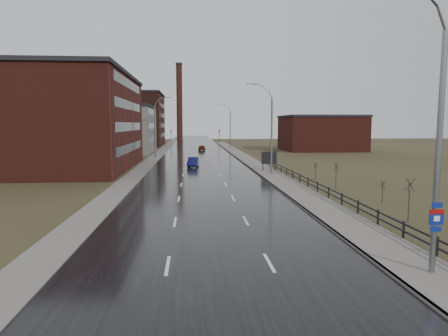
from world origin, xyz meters
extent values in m
plane|color=#2D2819|center=(0.00, 0.00, 0.00)|extent=(320.00, 320.00, 0.00)
cube|color=black|center=(0.00, 60.00, 0.03)|extent=(14.00, 300.00, 0.06)
cube|color=#595651|center=(8.60, 35.00, 0.09)|extent=(3.20, 180.00, 0.18)
cube|color=slate|center=(7.08, 35.00, 0.09)|extent=(0.16, 180.00, 0.18)
cube|color=#595651|center=(-8.20, 60.00, 0.06)|extent=(2.40, 260.00, 0.12)
cube|color=#471914|center=(-21.00, 45.00, 6.50)|extent=(22.00, 28.00, 13.00)
cube|color=black|center=(-21.00, 45.00, 13.25)|extent=(22.44, 28.56, 0.50)
cube|color=black|center=(-10.02, 45.00, 3.00)|extent=(0.06, 22.40, 1.20)
cube|color=black|center=(-10.02, 45.00, 6.00)|extent=(0.06, 22.40, 1.20)
cube|color=black|center=(-10.02, 45.00, 9.00)|extent=(0.06, 22.40, 1.20)
cube|color=black|center=(-10.02, 45.00, 12.00)|extent=(0.06, 22.40, 1.20)
cube|color=slate|center=(-18.00, 78.00, 5.00)|extent=(16.00, 20.00, 10.00)
cube|color=black|center=(-18.00, 78.00, 10.25)|extent=(16.32, 20.40, 0.50)
cube|color=black|center=(-10.02, 78.00, 3.00)|extent=(0.06, 16.00, 1.20)
cube|color=black|center=(-10.02, 78.00, 6.00)|extent=(0.06, 16.00, 1.20)
cube|color=black|center=(-10.02, 78.00, 9.00)|extent=(0.06, 16.00, 1.20)
cube|color=#331611|center=(-23.00, 108.00, 7.50)|extent=(26.00, 24.00, 15.00)
cube|color=black|center=(-23.00, 108.00, 15.25)|extent=(26.52, 24.48, 0.50)
cube|color=black|center=(-10.02, 108.00, 3.00)|extent=(0.06, 19.20, 1.20)
cube|color=black|center=(-10.02, 108.00, 6.00)|extent=(0.06, 19.20, 1.20)
cube|color=black|center=(-10.02, 108.00, 9.00)|extent=(0.06, 19.20, 1.20)
cube|color=black|center=(-10.02, 108.00, 12.00)|extent=(0.06, 19.20, 1.20)
cube|color=#471914|center=(30.30, 82.00, 4.00)|extent=(18.00, 16.00, 8.00)
cube|color=black|center=(30.30, 82.00, 8.25)|extent=(18.36, 16.32, 0.50)
cylinder|color=#331611|center=(-6.00, 150.00, 15.00)|extent=(2.40, 2.40, 30.00)
cylinder|color=black|center=(-6.00, 150.00, 30.30)|extent=(2.70, 2.70, 0.80)
cylinder|color=slate|center=(8.80, 2.00, 5.00)|extent=(0.24, 0.24, 10.00)
cylinder|color=slate|center=(8.61, 2.00, 10.46)|extent=(0.57, 0.14, 1.12)
cube|color=navy|center=(8.80, 1.88, 3.05)|extent=(0.45, 0.04, 0.22)
cube|color=navy|center=(8.80, 1.88, 2.55)|extent=(0.60, 0.04, 0.65)
cube|color=maroon|center=(8.80, 1.87, 2.78)|extent=(0.60, 0.04, 0.20)
cube|color=navy|center=(8.80, 1.88, 2.05)|extent=(0.45, 0.04, 0.22)
cube|color=silver|center=(8.80, 1.86, 2.50)|extent=(0.26, 0.02, 0.22)
cylinder|color=slate|center=(8.80, 36.00, 4.75)|extent=(0.24, 0.24, 9.50)
cylinder|color=slate|center=(8.63, 36.00, 9.90)|extent=(0.51, 0.14, 0.98)
cylinder|color=slate|center=(8.16, 36.00, 10.62)|extent=(0.81, 0.14, 0.81)
cylinder|color=slate|center=(7.44, 36.00, 11.09)|extent=(0.98, 0.14, 0.51)
cylinder|color=slate|center=(6.60, 36.00, 11.26)|extent=(1.01, 0.14, 0.14)
cube|color=slate|center=(5.91, 36.00, 11.21)|extent=(0.70, 0.28, 0.18)
cube|color=silver|center=(5.91, 36.00, 11.11)|extent=(0.50, 0.20, 0.04)
cylinder|color=slate|center=(-8.00, 62.00, 4.75)|extent=(0.24, 0.24, 9.50)
cylinder|color=slate|center=(-7.83, 62.00, 9.90)|extent=(0.51, 0.14, 0.98)
cylinder|color=slate|center=(-7.36, 62.00, 10.62)|extent=(0.81, 0.14, 0.81)
cylinder|color=slate|center=(-6.64, 62.00, 11.09)|extent=(0.98, 0.14, 0.51)
cylinder|color=slate|center=(-5.80, 62.00, 11.26)|extent=(1.01, 0.14, 0.14)
cube|color=slate|center=(-5.11, 62.00, 11.21)|extent=(0.70, 0.28, 0.18)
cube|color=silver|center=(-5.11, 62.00, 11.11)|extent=(0.50, 0.20, 0.04)
cylinder|color=slate|center=(8.80, 90.00, 4.75)|extent=(0.24, 0.24, 9.50)
cylinder|color=slate|center=(8.63, 90.00, 9.90)|extent=(0.51, 0.14, 0.98)
cylinder|color=slate|center=(8.16, 90.00, 10.62)|extent=(0.81, 0.14, 0.81)
cylinder|color=slate|center=(7.44, 90.00, 11.09)|extent=(0.98, 0.14, 0.51)
cylinder|color=slate|center=(6.60, 90.00, 11.26)|extent=(1.01, 0.14, 0.14)
cube|color=slate|center=(5.91, 90.00, 11.21)|extent=(0.70, 0.28, 0.18)
cube|color=silver|center=(5.91, 90.00, 11.11)|extent=(0.50, 0.20, 0.04)
cube|color=black|center=(10.30, 4.00, 0.55)|extent=(0.10, 0.10, 1.10)
cube|color=black|center=(10.30, 7.00, 0.55)|extent=(0.10, 0.10, 1.10)
cube|color=black|center=(10.30, 10.00, 0.55)|extent=(0.10, 0.10, 1.10)
cube|color=black|center=(10.30, 13.00, 0.55)|extent=(0.10, 0.10, 1.10)
cube|color=black|center=(10.30, 16.00, 0.55)|extent=(0.10, 0.10, 1.10)
cube|color=black|center=(10.30, 19.00, 0.55)|extent=(0.10, 0.10, 1.10)
cube|color=black|center=(10.30, 22.00, 0.55)|extent=(0.10, 0.10, 1.10)
cube|color=black|center=(10.30, 25.00, 0.55)|extent=(0.10, 0.10, 1.10)
cube|color=black|center=(10.30, 28.00, 0.55)|extent=(0.10, 0.10, 1.10)
cube|color=black|center=(10.30, 31.00, 0.55)|extent=(0.10, 0.10, 1.10)
cube|color=black|center=(10.30, 34.00, 0.55)|extent=(0.10, 0.10, 1.10)
cube|color=black|center=(10.30, 37.00, 0.55)|extent=(0.10, 0.10, 1.10)
cube|color=black|center=(10.30, 40.00, 0.55)|extent=(0.10, 0.10, 1.10)
cube|color=black|center=(10.30, 43.00, 0.55)|extent=(0.10, 0.10, 1.10)
cube|color=black|center=(10.30, 18.50, 0.95)|extent=(0.08, 53.00, 0.10)
cube|color=black|center=(10.30, 18.50, 0.55)|extent=(0.08, 53.00, 0.10)
cylinder|color=#382D23|center=(12.80, 10.95, 1.08)|extent=(0.08, 0.08, 2.15)
cylinder|color=#382D23|center=(12.85, 10.95, 2.47)|extent=(0.04, 0.72, 0.85)
cylinder|color=#382D23|center=(12.81, 10.99, 2.47)|extent=(0.68, 0.27, 0.85)
cylinder|color=#382D23|center=(12.76, 10.98, 2.47)|extent=(0.40, 0.61, 0.86)
cylinder|color=#382D23|center=(12.76, 10.92, 2.47)|extent=(0.40, 0.61, 0.86)
cylinder|color=#382D23|center=(12.81, 10.90, 2.47)|extent=(0.68, 0.27, 0.85)
cylinder|color=#382D23|center=(14.14, 17.24, 0.67)|extent=(0.08, 0.08, 1.35)
cylinder|color=#382D23|center=(14.19, 17.24, 1.55)|extent=(0.04, 0.46, 0.54)
cylinder|color=#382D23|center=(14.15, 17.28, 1.55)|extent=(0.44, 0.18, 0.55)
cylinder|color=#382D23|center=(14.10, 17.26, 1.55)|extent=(0.27, 0.39, 0.55)
cylinder|color=#382D23|center=(14.10, 17.21, 1.55)|extent=(0.27, 0.39, 0.55)
cylinder|color=#382D23|center=(14.15, 17.19, 1.55)|extent=(0.44, 0.18, 0.55)
cylinder|color=#382D23|center=(12.96, 24.52, 0.95)|extent=(0.08, 0.08, 1.90)
cylinder|color=#382D23|center=(13.01, 24.52, 2.19)|extent=(0.04, 0.64, 0.75)
cylinder|color=#382D23|center=(12.98, 24.57, 2.19)|extent=(0.61, 0.24, 0.76)
cylinder|color=#382D23|center=(12.92, 24.55, 2.19)|extent=(0.36, 0.54, 0.77)
cylinder|color=#382D23|center=(12.92, 24.49, 2.19)|extent=(0.36, 0.54, 0.77)
cylinder|color=#382D23|center=(12.98, 24.47, 2.19)|extent=(0.61, 0.24, 0.76)
cylinder|color=#382D23|center=(12.86, 30.78, 0.73)|extent=(0.08, 0.08, 1.47)
cylinder|color=#382D23|center=(12.91, 30.78, 1.69)|extent=(0.04, 0.50, 0.58)
cylinder|color=#382D23|center=(12.88, 30.83, 1.69)|extent=(0.48, 0.19, 0.59)
cylinder|color=#382D23|center=(12.82, 30.81, 1.69)|extent=(0.29, 0.42, 0.60)
cylinder|color=#382D23|center=(12.82, 30.75, 1.69)|extent=(0.29, 0.42, 0.60)
cylinder|color=#382D23|center=(12.88, 30.74, 1.69)|extent=(0.48, 0.19, 0.59)
cube|color=black|center=(8.31, 39.11, 0.90)|extent=(0.10, 0.10, 1.80)
cube|color=black|center=(9.89, 39.11, 0.90)|extent=(0.10, 0.10, 1.80)
cube|color=silver|center=(9.10, 39.06, 1.88)|extent=(1.99, 0.08, 1.56)
cube|color=black|center=(9.10, 39.01, 1.88)|extent=(2.09, 0.04, 1.66)
cylinder|color=black|center=(-8.00, 120.00, 2.60)|extent=(0.16, 0.16, 5.20)
imported|color=black|center=(-8.00, 120.00, 4.75)|extent=(0.58, 2.73, 1.10)
sphere|color=#FF190C|center=(-8.00, 119.85, 5.05)|extent=(0.18, 0.18, 0.18)
cylinder|color=black|center=(8.00, 120.00, 2.60)|extent=(0.16, 0.16, 5.20)
imported|color=black|center=(8.00, 120.00, 4.75)|extent=(0.58, 2.73, 1.10)
sphere|color=#FF190C|center=(8.00, 119.85, 5.05)|extent=(0.18, 0.18, 0.18)
imported|color=#0E1147|center=(-0.98, 45.69, 0.71)|extent=(1.84, 4.39, 1.41)
imported|color=#531D0D|center=(1.25, 83.21, 0.65)|extent=(1.95, 3.97, 1.30)
camera|label=1|loc=(-1.17, -13.37, 6.34)|focal=32.00mm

